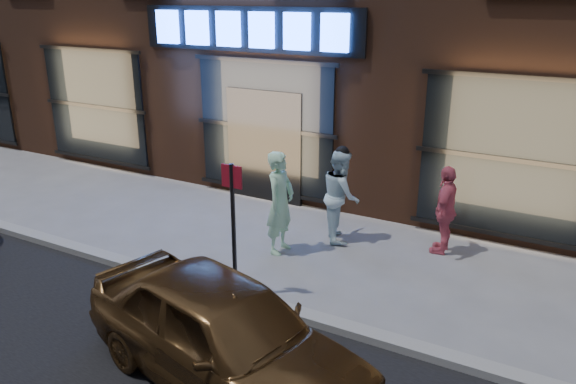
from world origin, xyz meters
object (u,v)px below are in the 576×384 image
man_bowtie (280,203)px  man_cap (341,195)px  passerby (445,210)px  sign_post (233,218)px  gold_sedan (225,333)px

man_bowtie → man_cap: size_ratio=1.07×
man_cap → passerby: 1.84m
passerby → man_bowtie: bearing=-62.2°
man_cap → sign_post: 2.74m
man_bowtie → sign_post: size_ratio=0.88×
man_bowtie → sign_post: (0.17, -1.66, 0.34)m
man_cap → sign_post: (-0.53, -2.66, 0.40)m
man_cap → passerby: (1.80, 0.36, -0.06)m
gold_sedan → sign_post: size_ratio=1.88×
passerby → gold_sedan: (-1.31, -4.74, -0.12)m
passerby → gold_sedan: bearing=-16.0°
man_cap → gold_sedan: man_cap is taller
passerby → sign_post: bearing=-38.3°
man_cap → gold_sedan: 4.41m
man_bowtie → passerby: man_bowtie is taller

